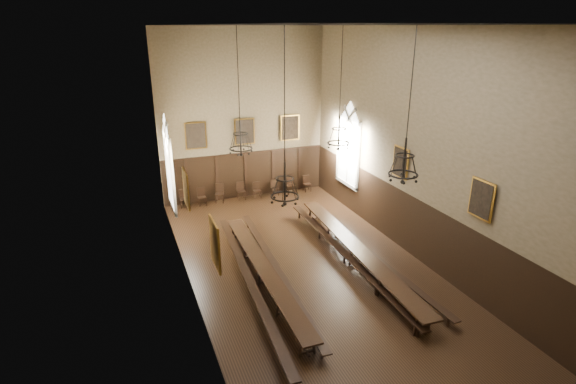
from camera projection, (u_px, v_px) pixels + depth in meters
floor at (312, 273)px, 17.38m from camera, size 9.00×18.00×0.02m
ceiling at (317, 25)px, 14.25m from camera, size 9.00×18.00×0.02m
wall_back at (243, 116)px, 23.68m from camera, size 9.00×0.02×9.00m
wall_front at (525, 295)px, 7.94m from camera, size 9.00×0.02×9.00m
wall_left at (185, 176)px, 14.27m from camera, size 0.02×18.00×9.00m
wall_right at (420, 149)px, 17.35m from camera, size 0.02×18.00×9.00m
wainscot_panelling at (312, 244)px, 16.94m from camera, size 9.00×18.00×2.50m
table_left at (265, 276)px, 16.47m from camera, size 0.80×9.04×0.70m
table_right at (356, 256)px, 17.84m from camera, size 1.24×10.13×0.79m
bench_left_outer at (249, 282)px, 16.20m from camera, size 1.00×10.67×0.48m
bench_left_inner at (276, 270)px, 16.97m from camera, size 0.92×10.16×0.46m
bench_right_inner at (345, 257)px, 17.95m from camera, size 0.44×10.53×0.47m
bench_right_outer at (371, 257)px, 17.97m from camera, size 0.61×9.60×0.43m
chair_0 at (184, 202)px, 23.60m from camera, size 0.43×0.43×0.94m
chair_1 at (202, 200)px, 23.81m from camera, size 0.44×0.44×0.96m
chair_2 at (220, 197)px, 24.25m from camera, size 0.56×0.56×1.01m
chair_3 at (241, 194)px, 24.65m from camera, size 0.45×0.45×0.97m
chair_4 at (257, 193)px, 24.89m from camera, size 0.41×0.41×0.89m
chair_5 at (275, 191)px, 25.28m from camera, size 0.40×0.40×0.87m
chair_6 at (291, 188)px, 25.51m from camera, size 0.47×0.47×1.02m
chair_7 at (307, 186)px, 25.90m from camera, size 0.41×0.41×0.91m
chandelier_back_left at (241, 141)px, 17.24m from camera, size 0.90×0.90×4.64m
chandelier_back_right at (339, 136)px, 18.72m from camera, size 0.94×0.94×4.81m
chandelier_front_left at (285, 186)px, 13.09m from camera, size 0.86×0.86×4.89m
chandelier_front_right at (404, 166)px, 13.65m from camera, size 0.92×0.92×4.46m
portrait_back_0 at (196, 136)px, 22.96m from camera, size 1.10×0.12×1.40m
portrait_back_1 at (245, 132)px, 23.85m from camera, size 1.10×0.12×1.40m
portrait_back_2 at (290, 128)px, 24.73m from camera, size 1.10×0.12×1.40m
portrait_left_0 at (186, 189)px, 15.47m from camera, size 0.12×1.00×1.30m
portrait_left_1 at (215, 244)px, 11.54m from camera, size 0.12×1.00×1.30m
portrait_right_0 at (401, 162)px, 18.46m from camera, size 0.12×1.00×1.30m
portrait_right_1 at (481, 199)px, 14.53m from camera, size 0.12×1.00×1.30m
window_right at (349, 144)px, 22.51m from camera, size 0.20×2.20×4.60m
window_left at (168, 163)px, 19.49m from camera, size 0.20×2.20×4.60m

